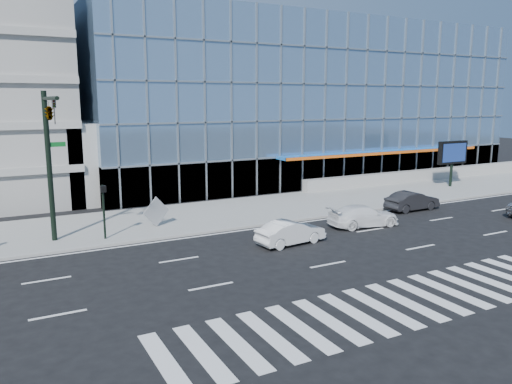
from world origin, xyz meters
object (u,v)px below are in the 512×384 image
traffic_signal (49,131)px  tilted_panel (156,212)px  ped_signal_post (104,203)px  white_suv (363,216)px  marquee_sign (453,153)px  white_sedan (291,232)px  dark_sedan (412,201)px

traffic_signal → tilted_panel: (5.79, 1.69, -5.10)m
ped_signal_post → white_suv: (14.74, -4.01, -1.48)m
marquee_sign → white_sedan: (-21.76, -8.24, -2.42)m
white_sedan → tilted_panel: (-5.45, 6.51, 0.42)m
ped_signal_post → marquee_sign: bearing=5.7°
marquee_sign → white_sedan: bearing=-159.3°
traffic_signal → white_suv: (17.24, -3.63, -5.51)m
white_sedan → dark_sedan: dark_sedan is taller
white_suv → tilted_panel: size_ratio=3.48×
white_sedan → traffic_signal: bearing=60.2°
white_suv → white_sedan: (-6.00, -1.18, -0.01)m
tilted_panel → white_suv: bearing=-42.9°
white_suv → dark_sedan: (6.00, 1.93, 0.01)m
ped_signal_post → white_sedan: size_ratio=0.76×
marquee_sign → dark_sedan: (-9.76, -5.13, -2.40)m
ped_signal_post → white_suv: 15.35m
traffic_signal → marquee_sign: bearing=5.9°
white_suv → dark_sedan: dark_sedan is taller
marquee_sign → white_sedan: marquee_sign is taller
tilted_panel → ped_signal_post: bearing=-176.2°
white_suv → tilted_panel: (-11.45, 5.32, 0.41)m
traffic_signal → white_sedan: bearing=-23.2°
white_sedan → dark_sedan: bearing=-82.0°
ped_signal_post → white_suv: bearing=-15.2°
ped_signal_post → marquee_sign: marquee_sign is taller
marquee_sign → white_suv: size_ratio=0.88×
ped_signal_post → traffic_signal: bearing=-171.5°
white_suv → ped_signal_post: bearing=82.0°
marquee_sign → dark_sedan: marquee_sign is taller
marquee_sign → white_suv: 17.44m
marquee_sign → dark_sedan: bearing=-152.3°
traffic_signal → white_sedan: size_ratio=2.03×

